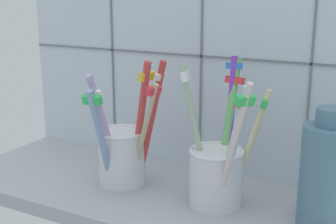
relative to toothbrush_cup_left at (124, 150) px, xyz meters
The scene contains 5 objects.
counter_slab 9.13cm from the toothbrush_cup_left, ahead, with size 64.00×22.00×2.00cm, color #9EA3A8.
tile_wall_back 20.68cm from the toothbrush_cup_left, 59.90° to the left, with size 64.00×2.20×45.00cm.
toothbrush_cup_left is the anchor object (origin of this frame).
toothbrush_cup_right 14.36cm from the toothbrush_cup_left, ahead, with size 11.09×12.22×18.78cm.
ceramic_vase 27.58cm from the toothbrush_cup_left, ahead, with size 6.16×6.16×14.34cm.
Camera 1 is at (28.22, -51.87, 29.04)cm, focal length 49.67 mm.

